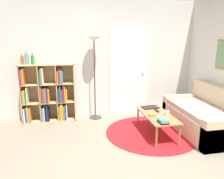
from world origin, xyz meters
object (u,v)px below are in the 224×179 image
Objects in this scene: couch at (205,117)px; laptop at (150,107)px; bowl at (152,115)px; bottle_left at (22,60)px; coffee_table at (157,116)px; bottle_middle at (27,59)px; bookshelf at (47,95)px; floor_lamp at (94,51)px; bottle_right at (33,60)px; cup at (167,113)px.

couch is 4.78× the size of laptop.
bottle_left is at bearing 152.76° from bowl.
bottle_middle is at bearing 155.45° from coffee_table.
bookshelf is at bearing 160.00° from laptop.
bowl reaches higher than coffee_table.
couch is at bearing -19.08° from bottle_middle.
floor_lamp reaches higher than bottle_right.
bottle_middle is at bearing 155.49° from cup.
bottle_middle reaches higher than bowl.
coffee_table is 2.90m from bottle_left.
coffee_table is at bearing -25.81° from bottle_right.
bookshelf reaches higher than cup.
bottle_right is (-0.24, -0.02, 0.75)m from bookshelf.
couch is at bearing -25.09° from laptop.
bottle_right reaches higher than bookshelf.
laptop is 2.75× the size of bowl.
floor_lamp is 8.81× the size of bottle_left.
laptop is at bearing 109.33° from cup.
coffee_table is 2.72m from bottle_right.
bowl is 0.48× the size of bottle_middle.
bottle_left is at bearing 177.14° from floor_lamp.
cup is (-0.79, -0.01, 0.15)m from couch.
bowl is 0.60× the size of bottle_left.
floor_lamp reaches higher than bottle_left.
bookshelf is at bearing 176.32° from floor_lamp.
bookshelf is 0.69× the size of floor_lamp.
laptop is at bearing 88.85° from coffee_table.
bottle_middle reaches higher than couch.
couch reaches higher than laptop.
bookshelf reaches higher than couch.
bottle_middle is at bearing -174.45° from bottle_right.
coffee_table is at bearing -24.45° from bottle_left.
coffee_table is 5.28× the size of bottle_left.
bottle_left reaches higher than coffee_table.
bottle_left is (-2.36, 1.21, 0.90)m from bowl.
bottle_middle is (0.10, -0.04, 0.02)m from bottle_left.
laptop is 2.68m from bottle_middle.
bookshelf is at bearing 151.52° from cup.
coffee_table is at bearing -28.83° from bookshelf.
bottle_right reaches higher than laptop.
bookshelf is 10.15× the size of bowl.
couch is 1.05m from laptop.
bowl is 1.57× the size of cup.
bottle_right is (-2.29, 0.73, 0.92)m from laptop.
bookshelf is 1.15× the size of coffee_table.
cup is 0.35× the size of bottle_right.
bookshelf is 2.19m from laptop.
couch is 6.26× the size of bottle_middle.
floor_lamp is at bearing 150.42° from couch.
coffee_table is at bearing -24.55° from bottle_middle.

